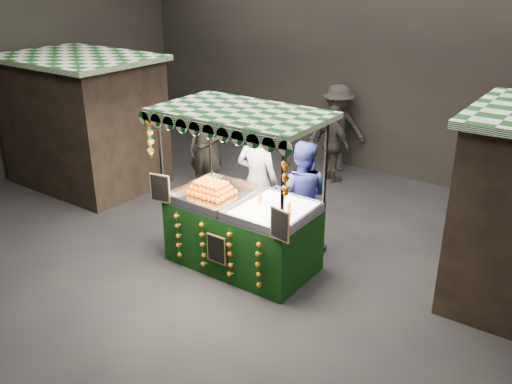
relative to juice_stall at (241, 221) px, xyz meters
The scene contains 10 objects.
ground 0.78m from the juice_stall, 166.75° to the right, with size 12.00×12.00×0.00m, color black.
market_hall 2.65m from the juice_stall, 166.75° to the right, with size 12.10×10.10×5.05m.
neighbour_stall_left 4.77m from the juice_stall, 168.50° to the left, with size 3.00×2.20×2.60m.
juice_stall is the anchor object (origin of this frame).
vendor_grey 1.09m from the juice_stall, 112.46° to the left, with size 0.77×0.57×1.94m.
vendor_blue 1.08m from the juice_stall, 66.28° to the left, with size 1.04×0.92×1.79m.
shopper_0 2.77m from the juice_stall, 140.80° to the left, with size 0.77×0.56×1.93m.
shopper_2 3.93m from the juice_stall, 98.11° to the left, with size 1.02×0.70×1.60m.
shopper_3 4.57m from the juice_stall, 99.93° to the left, with size 1.39×1.33×1.89m.
shopper_4 4.39m from the juice_stall, 136.07° to the left, with size 0.89×0.73×1.56m.
Camera 1 is at (4.57, -5.69, 4.22)m, focal length 38.27 mm.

